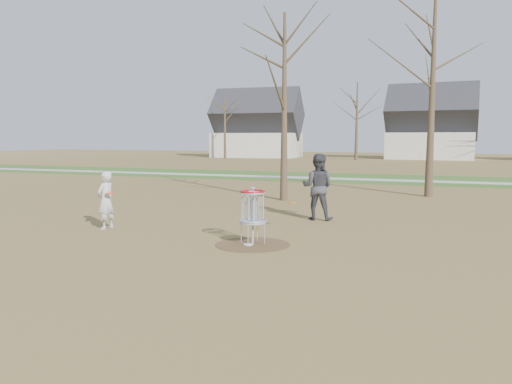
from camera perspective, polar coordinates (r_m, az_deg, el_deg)
ground at (r=11.99m, az=-0.38°, el=-6.05°), size 160.00×160.00×0.00m
green_band at (r=32.28m, az=13.52°, el=1.50°), size 160.00×8.00×0.01m
footpath at (r=31.30m, az=13.27°, el=1.38°), size 160.00×1.50×0.01m
dirt_circle at (r=11.99m, az=-0.38°, el=-6.02°), size 1.80×1.80×0.01m
player_standing at (r=14.55m, az=-16.79°, el=-0.91°), size 0.42×0.61×1.62m
player_throwing at (r=15.63m, az=7.06°, el=0.59°), size 1.04×0.83×2.06m
disc_grounded at (r=11.92m, az=-0.94°, el=-6.03°), size 0.22×0.22×0.02m
discs_in_play at (r=13.82m, az=-5.82°, el=-0.71°), size 4.91×2.06×0.30m
disc_golf_basket at (r=11.83m, az=-0.38°, el=-1.72°), size 0.64×0.64×1.35m
bare_trees at (r=46.83m, az=18.37°, el=9.30°), size 52.62×44.98×9.00m
houses_row at (r=63.46m, az=21.42°, el=6.64°), size 56.51×10.01×7.26m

